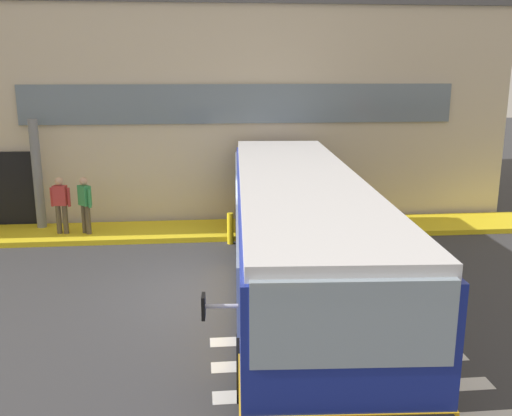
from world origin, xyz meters
The scene contains 9 objects.
ground_plane centered at (0.00, 0.00, -0.01)m, with size 80.00×90.00×0.02m, color #353538.
bay_paint_stripes centered at (2.00, -4.20, 0.00)m, with size 4.40×3.96×0.01m.
terminal_building centered at (-0.68, 11.59, 3.53)m, with size 21.26×13.80×7.07m.
boarding_curb centered at (0.00, 4.80, 0.07)m, with size 23.46×2.00×0.15m, color yellow.
entry_support_column centered at (-5.17, 5.40, 1.79)m, with size 0.28×0.28×3.28m, color slate.
bus_main_foreground centered at (1.73, -0.34, 1.34)m, with size 3.71×11.98×2.70m.
passenger_near_column centered at (-4.37, 4.63, 1.08)m, with size 0.58×0.28×1.68m.
passenger_by_doorway centered at (-3.67, 4.56, 1.08)m, with size 0.43×0.45×1.68m.
safety_bollard_yellow centered at (0.50, 3.60, 0.45)m, with size 0.18×0.18×0.90m, color yellow.
Camera 1 is at (-0.29, -11.83, 4.81)m, focal length 39.72 mm.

